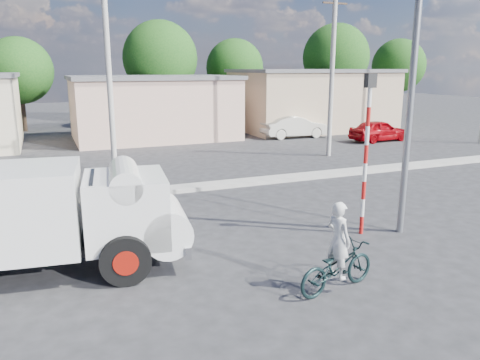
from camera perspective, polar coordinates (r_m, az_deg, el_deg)
name	(u,v)px	position (r m, az deg, el deg)	size (l,w,h in m)	color
ground_plane	(285,274)	(10.75, 5.49, -11.29)	(120.00, 120.00, 0.00)	#252528
median	(185,188)	(17.77, -6.75, -1.00)	(40.00, 0.80, 0.16)	#99968E
truck	(50,215)	(11.08, -22.15, -3.98)	(6.15, 2.95, 2.45)	black
bicycle	(337,267)	(9.97, 11.74, -10.31)	(0.69, 1.97, 1.04)	black
cyclist	(338,254)	(9.86, 11.82, -8.79)	(0.59, 0.38, 1.61)	silver
car_cream	(294,127)	(31.40, 6.65, 6.47)	(1.53, 4.40, 1.45)	beige
car_red	(379,131)	(30.90, 16.55, 5.80)	(1.59, 3.95, 1.34)	#930209
traffic_pole	(367,141)	(12.93, 15.19, 4.57)	(0.28, 0.18, 4.36)	red
streetlight	(410,49)	(13.18, 20.00, 14.74)	(2.34, 0.22, 9.00)	slate
building_row	(139,106)	(31.20, -12.16, 8.82)	(37.80, 7.30, 4.44)	beige
tree_row	(201,62)	(39.04, -4.80, 14.09)	(51.24, 7.43, 8.42)	#38281E
utility_poles	(226,78)	(22.05, -1.70, 12.35)	(35.40, 0.24, 8.00)	#99968E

